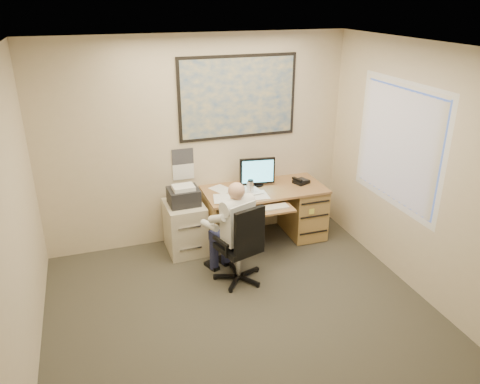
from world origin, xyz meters
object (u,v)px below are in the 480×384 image
object	(u,v)px
filing_cabinet	(185,223)
person	(237,232)
office_chair	(238,260)
desk	(286,206)

from	to	relation	value
filing_cabinet	person	distance (m)	0.97
office_chair	person	bearing A→B (deg)	61.53
filing_cabinet	person	bearing A→B (deg)	-64.37
desk	filing_cabinet	world-z (taller)	desk
desk	filing_cabinet	xyz separation A→B (m)	(-1.41, 0.02, -0.05)
desk	office_chair	distance (m)	1.34
office_chair	desk	bearing A→B (deg)	24.62
filing_cabinet	office_chair	size ratio (longest dim) A/B	0.93
office_chair	filing_cabinet	bearing A→B (deg)	97.15
filing_cabinet	desk	bearing A→B (deg)	-2.72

